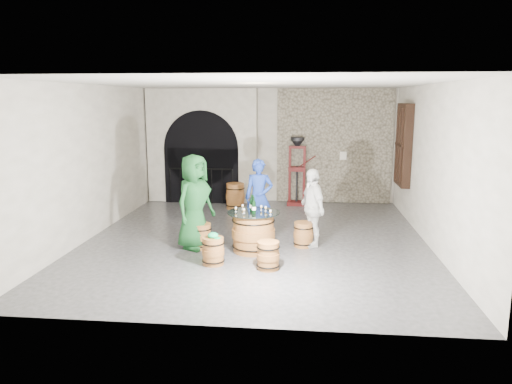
# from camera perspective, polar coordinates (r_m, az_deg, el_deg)

# --- Properties ---
(ground) EXTENTS (8.00, 8.00, 0.00)m
(ground) POSITION_cam_1_polar(r_m,az_deg,el_deg) (10.23, -0.01, -5.59)
(ground) COLOR #313134
(ground) RESTS_ON ground
(wall_back) EXTENTS (8.00, 0.00, 8.00)m
(wall_back) POSITION_cam_1_polar(r_m,az_deg,el_deg) (13.86, 1.69, 5.49)
(wall_back) COLOR beige
(wall_back) RESTS_ON ground
(wall_front) EXTENTS (8.00, 0.00, 8.00)m
(wall_front) POSITION_cam_1_polar(r_m,az_deg,el_deg) (5.99, -3.94, -1.69)
(wall_front) COLOR beige
(wall_front) RESTS_ON ground
(wall_left) EXTENTS (0.00, 8.00, 8.00)m
(wall_left) POSITION_cam_1_polar(r_m,az_deg,el_deg) (10.83, -18.80, 3.40)
(wall_left) COLOR beige
(wall_left) RESTS_ON ground
(wall_right) EXTENTS (0.00, 8.00, 8.00)m
(wall_right) POSITION_cam_1_polar(r_m,az_deg,el_deg) (10.16, 20.06, 2.86)
(wall_right) COLOR beige
(wall_right) RESTS_ON ground
(ceiling) EXTENTS (8.00, 8.00, 0.00)m
(ceiling) POSITION_cam_1_polar(r_m,az_deg,el_deg) (9.82, -0.01, 12.63)
(ceiling) COLOR beige
(ceiling) RESTS_ON wall_back
(stone_facing_panel) EXTENTS (3.20, 0.12, 3.18)m
(stone_facing_panel) POSITION_cam_1_polar(r_m,az_deg,el_deg) (13.78, 9.18, 5.33)
(stone_facing_panel) COLOR gray
(stone_facing_panel) RESTS_ON ground
(arched_opening) EXTENTS (3.10, 0.60, 3.19)m
(arched_opening) POSITION_cam_1_polar(r_m,az_deg,el_deg) (13.87, -6.28, 5.36)
(arched_opening) COLOR beige
(arched_opening) RESTS_ON ground
(shuttered_window) EXTENTS (0.23, 1.10, 2.00)m
(shuttered_window) POSITION_cam_1_polar(r_m,az_deg,el_deg) (12.44, 16.92, 5.33)
(shuttered_window) COLOR black
(shuttered_window) RESTS_ON wall_right
(barrel_table) EXTENTS (1.01, 1.01, 0.78)m
(barrel_table) POSITION_cam_1_polar(r_m,az_deg,el_deg) (9.36, -0.30, -4.71)
(barrel_table) COLOR brown
(barrel_table) RESTS_ON ground
(barrel_stool_left) EXTENTS (0.41, 0.41, 0.50)m
(barrel_stool_left) POSITION_cam_1_polar(r_m,az_deg,el_deg) (9.65, -6.43, -5.17)
(barrel_stool_left) COLOR brown
(barrel_stool_left) RESTS_ON ground
(barrel_stool_far) EXTENTS (0.41, 0.41, 0.50)m
(barrel_stool_far) POSITION_cam_1_polar(r_m,az_deg,el_deg) (10.40, 0.29, -3.92)
(barrel_stool_far) COLOR brown
(barrel_stool_far) RESTS_ON ground
(barrel_stool_right) EXTENTS (0.41, 0.41, 0.50)m
(barrel_stool_right) POSITION_cam_1_polar(r_m,az_deg,el_deg) (9.74, 5.61, -5.00)
(barrel_stool_right) COLOR brown
(barrel_stool_right) RESTS_ON ground
(barrel_stool_near_right) EXTENTS (0.41, 0.41, 0.50)m
(barrel_stool_near_right) POSITION_cam_1_polar(r_m,az_deg,el_deg) (8.43, 1.44, -7.48)
(barrel_stool_near_right) COLOR brown
(barrel_stool_near_right) RESTS_ON ground
(barrel_stool_near_left) EXTENTS (0.41, 0.41, 0.50)m
(barrel_stool_near_left) POSITION_cam_1_polar(r_m,az_deg,el_deg) (8.70, -5.06, -6.94)
(barrel_stool_near_left) COLOR brown
(barrel_stool_near_left) RESTS_ON ground
(green_cap) EXTENTS (0.24, 0.19, 0.10)m
(green_cap) POSITION_cam_1_polar(r_m,az_deg,el_deg) (8.61, -5.07, -5.11)
(green_cap) COLOR #0C874B
(green_cap) RESTS_ON barrel_stool_near_left
(person_green) EXTENTS (0.96, 1.08, 1.86)m
(person_green) POSITION_cam_1_polar(r_m,az_deg,el_deg) (9.52, -7.23, -1.16)
(person_green) COLOR #11401A
(person_green) RESTS_ON ground
(person_blue) EXTENTS (0.61, 0.40, 1.66)m
(person_blue) POSITION_cam_1_polar(r_m,az_deg,el_deg) (10.35, 0.34, -0.67)
(person_blue) COLOR navy
(person_blue) RESTS_ON ground
(person_white) EXTENTS (0.72, 0.99, 1.56)m
(person_white) POSITION_cam_1_polar(r_m,az_deg,el_deg) (9.68, 6.62, -1.84)
(person_white) COLOR silver
(person_white) RESTS_ON ground
(wine_bottle_left) EXTENTS (0.08, 0.08, 0.32)m
(wine_bottle_left) POSITION_cam_1_polar(r_m,az_deg,el_deg) (9.28, -0.35, -1.51)
(wine_bottle_left) COLOR black
(wine_bottle_left) RESTS_ON barrel_table
(wine_bottle_center) EXTENTS (0.08, 0.08, 0.32)m
(wine_bottle_center) POSITION_cam_1_polar(r_m,az_deg,el_deg) (9.10, -0.25, -1.75)
(wine_bottle_center) COLOR black
(wine_bottle_center) RESTS_ON barrel_table
(wine_bottle_right) EXTENTS (0.08, 0.08, 0.32)m
(wine_bottle_right) POSITION_cam_1_polar(r_m,az_deg,el_deg) (9.30, -0.51, -1.48)
(wine_bottle_right) COLOR black
(wine_bottle_right) RESTS_ON barrel_table
(tasting_glass_a) EXTENTS (0.05, 0.05, 0.10)m
(tasting_glass_a) POSITION_cam_1_polar(r_m,az_deg,el_deg) (9.14, -1.43, -2.23)
(tasting_glass_a) COLOR #AC7021
(tasting_glass_a) RESTS_ON barrel_table
(tasting_glass_b) EXTENTS (0.05, 0.05, 0.10)m
(tasting_glass_b) POSITION_cam_1_polar(r_m,az_deg,el_deg) (9.33, 1.14, -1.96)
(tasting_glass_b) COLOR #AC7021
(tasting_glass_b) RESTS_ON barrel_table
(tasting_glass_c) EXTENTS (0.05, 0.05, 0.10)m
(tasting_glass_c) POSITION_cam_1_polar(r_m,az_deg,el_deg) (9.48, -1.58, -1.75)
(tasting_glass_c) COLOR #AC7021
(tasting_glass_c) RESTS_ON barrel_table
(tasting_glass_d) EXTENTS (0.05, 0.05, 0.10)m
(tasting_glass_d) POSITION_cam_1_polar(r_m,az_deg,el_deg) (9.40, 0.62, -1.87)
(tasting_glass_d) COLOR #AC7021
(tasting_glass_d) RESTS_ON barrel_table
(tasting_glass_e) EXTENTS (0.05, 0.05, 0.10)m
(tasting_glass_e) POSITION_cam_1_polar(r_m,az_deg,el_deg) (9.03, 1.71, -2.40)
(tasting_glass_e) COLOR #AC7021
(tasting_glass_e) RESTS_ON barrel_table
(tasting_glass_f) EXTENTS (0.05, 0.05, 0.10)m
(tasting_glass_f) POSITION_cam_1_polar(r_m,az_deg,el_deg) (9.27, -2.39, -2.05)
(tasting_glass_f) COLOR #AC7021
(tasting_glass_f) RESTS_ON barrel_table
(side_barrel) EXTENTS (0.52, 0.52, 0.69)m
(side_barrel) POSITION_cam_1_polar(r_m,az_deg,el_deg) (12.99, -2.45, -0.49)
(side_barrel) COLOR brown
(side_barrel) RESTS_ON ground
(corking_press) EXTENTS (0.77, 0.43, 1.88)m
(corking_press) POSITION_cam_1_polar(r_m,az_deg,el_deg) (13.37, 4.86, 3.08)
(corking_press) COLOR #480E0C
(corking_press) RESTS_ON ground
(control_box) EXTENTS (0.18, 0.10, 0.22)m
(control_box) POSITION_cam_1_polar(r_m,az_deg,el_deg) (13.75, 10.21, 4.23)
(control_box) COLOR silver
(control_box) RESTS_ON wall_back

